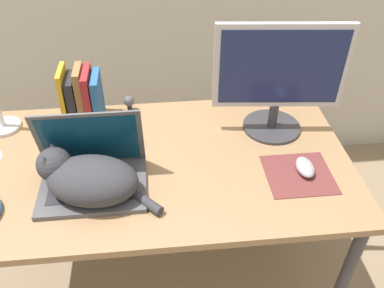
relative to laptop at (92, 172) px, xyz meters
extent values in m
cube|color=#93704C|center=(0.21, 0.09, -0.06)|extent=(1.42, 0.76, 0.03)
cylinder|color=#38383D|center=(0.86, -0.24, -0.44)|extent=(0.04, 0.04, 0.71)
cylinder|color=#38383D|center=(-0.45, 0.42, -0.44)|extent=(0.04, 0.04, 0.71)
cylinder|color=#38383D|center=(0.86, 0.42, -0.44)|extent=(0.04, 0.04, 0.71)
cube|color=#4C4C51|center=(0.00, -0.03, -0.04)|extent=(0.35, 0.25, 0.02)
cube|color=#28282D|center=(0.00, -0.04, -0.03)|extent=(0.29, 0.13, 0.00)
cube|color=#4C4C51|center=(0.00, 0.07, 0.09)|extent=(0.35, 0.06, 0.24)
cube|color=#0A334C|center=(0.00, 0.06, 0.09)|extent=(0.32, 0.05, 0.21)
ellipsoid|color=#333338|center=(0.01, -0.06, 0.02)|extent=(0.33, 0.25, 0.14)
sphere|color=#333338|center=(-0.11, -0.01, 0.05)|extent=(0.11, 0.11, 0.11)
cone|color=#333338|center=(-0.11, 0.03, 0.09)|extent=(0.04, 0.04, 0.03)
cone|color=#333338|center=(-0.13, -0.04, 0.09)|extent=(0.04, 0.04, 0.03)
cylinder|color=#333338|center=(0.17, -0.12, -0.03)|extent=(0.12, 0.12, 0.03)
cylinder|color=#333338|center=(0.68, 0.25, -0.04)|extent=(0.23, 0.23, 0.01)
cylinder|color=#333338|center=(0.68, 0.25, 0.01)|extent=(0.04, 0.04, 0.10)
cube|color=#B2B2B7|center=(0.68, 0.25, 0.22)|extent=(0.48, 0.07, 0.33)
cube|color=navy|center=(0.68, 0.23, 0.22)|extent=(0.44, 0.04, 0.29)
cube|color=brown|center=(0.70, -0.03, -0.05)|extent=(0.23, 0.22, 0.00)
ellipsoid|color=#99999E|center=(0.73, -0.02, -0.03)|extent=(0.06, 0.10, 0.04)
cube|color=gold|center=(-0.13, 0.38, 0.07)|extent=(0.03, 0.13, 0.23)
cube|color=#232328|center=(-0.10, 0.38, 0.05)|extent=(0.03, 0.13, 0.20)
cube|color=olive|center=(-0.07, 0.38, 0.07)|extent=(0.03, 0.12, 0.23)
cube|color=maroon|center=(-0.04, 0.38, 0.06)|extent=(0.03, 0.15, 0.22)
cube|color=#285B93|center=(-0.01, 0.38, 0.05)|extent=(0.03, 0.14, 0.20)
cylinder|color=silver|center=(-0.39, 0.35, -0.04)|extent=(0.13, 0.13, 0.01)
cylinder|color=#232328|center=(0.11, 0.43, -0.04)|extent=(0.02, 0.02, 0.02)
sphere|color=#4C4C51|center=(0.11, 0.43, 0.00)|extent=(0.04, 0.04, 0.04)
camera|label=1|loc=(0.23, -1.01, 0.92)|focal=38.00mm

